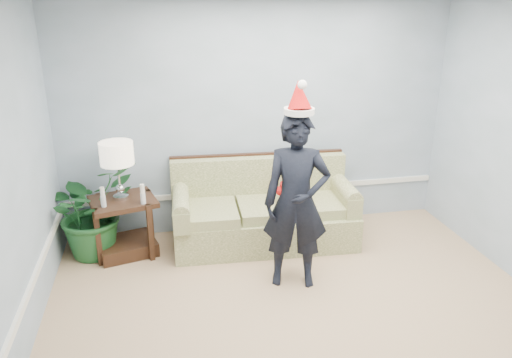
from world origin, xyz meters
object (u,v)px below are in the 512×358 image
object	(u,v)px
sofa	(263,213)
man	(296,202)
table_lamp	(117,156)
houseplant	(92,210)
teddy_bear	(292,189)
side_table	(126,232)

from	to	relation	value
sofa	man	distance (m)	1.07
table_lamp	houseplant	world-z (taller)	table_lamp
sofa	table_lamp	distance (m)	1.73
houseplant	man	world-z (taller)	man
teddy_bear	man	bearing A→B (deg)	-92.51
table_lamp	man	size ratio (longest dim) A/B	0.36
table_lamp	sofa	bearing A→B (deg)	-0.94
table_lamp	houseplant	xyz separation A→B (m)	(-0.32, 0.03, -0.60)
side_table	table_lamp	size ratio (longest dim) A/B	1.25
table_lamp	teddy_bear	distance (m)	1.90
table_lamp	teddy_bear	bearing A→B (deg)	-4.86
houseplant	teddy_bear	size ratio (longest dim) A/B	2.30
table_lamp	houseplant	bearing A→B (deg)	173.99
side_table	houseplant	bearing A→B (deg)	168.41
man	houseplant	bearing A→B (deg)	166.92
sofa	side_table	world-z (taller)	sofa
sofa	side_table	xyz separation A→B (m)	(-1.53, -0.01, -0.09)
sofa	houseplant	xyz separation A→B (m)	(-1.86, 0.06, 0.17)
houseplant	side_table	bearing A→B (deg)	-11.59
table_lamp	teddy_bear	size ratio (longest dim) A/B	1.39
teddy_bear	side_table	bearing A→B (deg)	-173.14
teddy_bear	table_lamp	bearing A→B (deg)	-174.18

